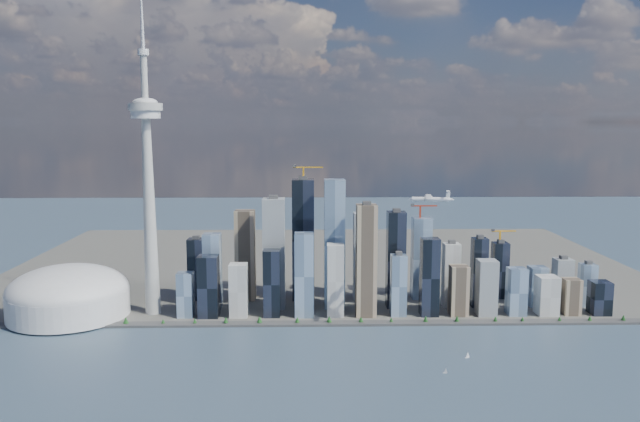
{
  "coord_description": "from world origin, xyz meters",
  "views": [
    {
      "loc": [
        -32.71,
        -737.06,
        330.0
      ],
      "look_at": [
        -12.5,
        260.0,
        187.64
      ],
      "focal_mm": 35.0,
      "sensor_mm": 36.0,
      "label": 1
    }
  ],
  "objects_px": {
    "airplane": "(431,199)",
    "sailboat_east": "(468,356)",
    "needle_tower": "(148,179)",
    "dome_stadium": "(68,295)",
    "sailboat_west": "(445,371)"
  },
  "relations": [
    {
      "from": "dome_stadium",
      "to": "airplane",
      "type": "bearing_deg",
      "value": -12.17
    },
    {
      "from": "sailboat_west",
      "to": "dome_stadium",
      "type": "bearing_deg",
      "value": 174.41
    },
    {
      "from": "dome_stadium",
      "to": "sailboat_west",
      "type": "relative_size",
      "value": 23.43
    },
    {
      "from": "sailboat_west",
      "to": "needle_tower",
      "type": "bearing_deg",
      "value": 167.3
    },
    {
      "from": "needle_tower",
      "to": "dome_stadium",
      "type": "xyz_separation_m",
      "value": [
        -140.0,
        -10.0,
        -196.4
      ]
    },
    {
      "from": "sailboat_west",
      "to": "sailboat_east",
      "type": "xyz_separation_m",
      "value": [
        43.32,
        54.18,
        0.28
      ]
    },
    {
      "from": "needle_tower",
      "to": "airplane",
      "type": "height_order",
      "value": "needle_tower"
    },
    {
      "from": "needle_tower",
      "to": "sailboat_east",
      "type": "relative_size",
      "value": 58.44
    },
    {
      "from": "airplane",
      "to": "sailboat_east",
      "type": "xyz_separation_m",
      "value": [
        43.08,
        -72.19,
        -214.93
      ]
    },
    {
      "from": "needle_tower",
      "to": "airplane",
      "type": "bearing_deg",
      "value": -16.96
    },
    {
      "from": "dome_stadium",
      "to": "sailboat_west",
      "type": "height_order",
      "value": "dome_stadium"
    },
    {
      "from": "dome_stadium",
      "to": "sailboat_east",
      "type": "height_order",
      "value": "dome_stadium"
    },
    {
      "from": "needle_tower",
      "to": "sailboat_west",
      "type": "height_order",
      "value": "needle_tower"
    },
    {
      "from": "needle_tower",
      "to": "sailboat_east",
      "type": "xyz_separation_m",
      "value": [
        492.94,
        -209.37,
        -232.82
      ]
    },
    {
      "from": "sailboat_east",
      "to": "needle_tower",
      "type": "bearing_deg",
      "value": 143.63
    }
  ]
}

